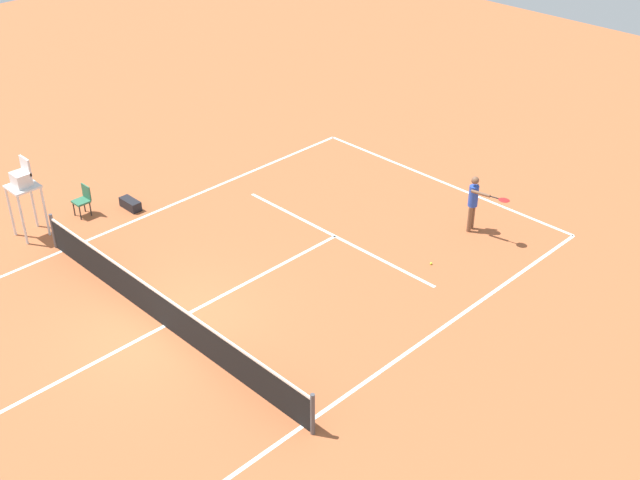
{
  "coord_description": "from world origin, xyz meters",
  "views": [
    {
      "loc": [
        -14.06,
        8.68,
        12.29
      ],
      "look_at": [
        -0.76,
        -4.63,
        0.8
      ],
      "focal_mm": 46.11,
      "sensor_mm": 36.0,
      "label": 1
    }
  ],
  "objects_px": {
    "player_serving": "(475,199)",
    "equipment_bag": "(130,204)",
    "courtside_chair_mid": "(83,199)",
    "tennis_ball": "(431,263)",
    "umpire_chair": "(23,186)"
  },
  "relations": [
    {
      "from": "player_serving",
      "to": "equipment_bag",
      "type": "distance_m",
      "value": 10.36
    },
    {
      "from": "courtside_chair_mid",
      "to": "player_serving",
      "type": "bearing_deg",
      "value": -139.67
    },
    {
      "from": "player_serving",
      "to": "equipment_bag",
      "type": "height_order",
      "value": "player_serving"
    },
    {
      "from": "player_serving",
      "to": "courtside_chair_mid",
      "type": "relative_size",
      "value": 1.84
    },
    {
      "from": "courtside_chair_mid",
      "to": "equipment_bag",
      "type": "distance_m",
      "value": 1.41
    },
    {
      "from": "player_serving",
      "to": "tennis_ball",
      "type": "xyz_separation_m",
      "value": [
        -0.31,
        2.28,
        -1.01
      ]
    },
    {
      "from": "player_serving",
      "to": "umpire_chair",
      "type": "xyz_separation_m",
      "value": [
        8.86,
        9.19,
        0.56
      ]
    },
    {
      "from": "courtside_chair_mid",
      "to": "umpire_chair",
      "type": "bearing_deg",
      "value": 88.66
    },
    {
      "from": "player_serving",
      "to": "umpire_chair",
      "type": "relative_size",
      "value": 0.72
    },
    {
      "from": "player_serving",
      "to": "tennis_ball",
      "type": "relative_size",
      "value": 25.65
    },
    {
      "from": "umpire_chair",
      "to": "courtside_chair_mid",
      "type": "relative_size",
      "value": 2.54
    },
    {
      "from": "equipment_bag",
      "to": "courtside_chair_mid",
      "type": "bearing_deg",
      "value": 61.55
    },
    {
      "from": "tennis_ball",
      "to": "equipment_bag",
      "type": "relative_size",
      "value": 0.09
    },
    {
      "from": "player_serving",
      "to": "equipment_bag",
      "type": "relative_size",
      "value": 2.3
    },
    {
      "from": "courtside_chair_mid",
      "to": "equipment_bag",
      "type": "height_order",
      "value": "courtside_chair_mid"
    }
  ]
}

